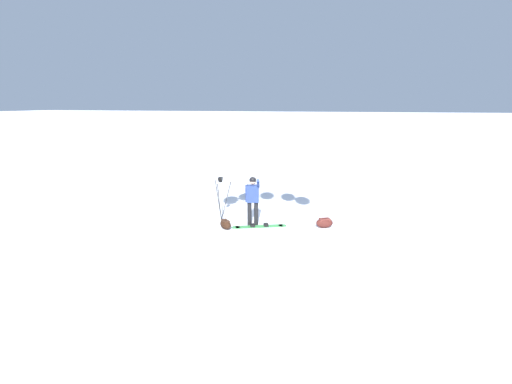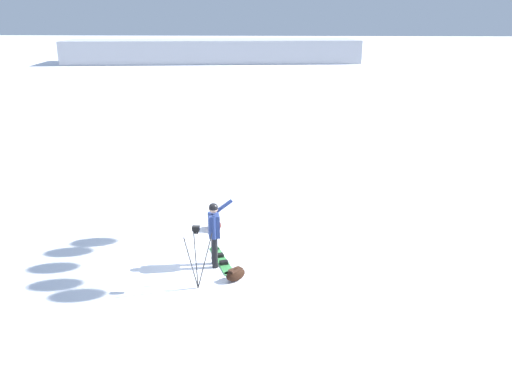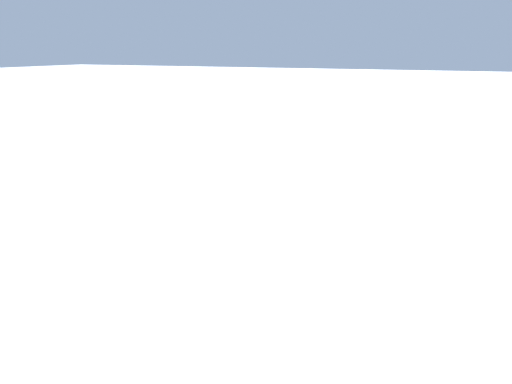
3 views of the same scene
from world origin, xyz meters
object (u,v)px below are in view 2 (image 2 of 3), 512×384
object	(u,v)px
gear_bag_large	(215,224)
gear_bag_small	(236,274)
snowboard	(222,260)
snowboarder	(214,228)
camera_tripod	(197,245)

from	to	relation	value
gear_bag_large	gear_bag_small	size ratio (longest dim) A/B	1.13
snowboard	gear_bag_large	bearing A→B (deg)	-167.83
snowboarder	gear_bag_small	bearing A→B (deg)	37.53
snowboarder	gear_bag_small	distance (m)	1.26
camera_tripod	gear_bag_small	world-z (taller)	camera_tripod
camera_tripod	snowboard	bearing A→B (deg)	165.68
gear_bag_large	gear_bag_small	distance (m)	3.21
snowboarder	snowboard	bearing A→B (deg)	152.74
gear_bag_large	snowboarder	bearing A→B (deg)	7.71
gear_bag_large	gear_bag_small	xyz separation A→B (m)	(3.08, 0.89, -0.01)
snowboard	gear_bag_small	world-z (taller)	gear_bag_small
snowboarder	camera_tripod	distance (m)	1.21
camera_tripod	gear_bag_large	bearing A→B (deg)	-178.70
snowboarder	gear_bag_small	world-z (taller)	snowboarder
snowboard	gear_bag_large	world-z (taller)	gear_bag_large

